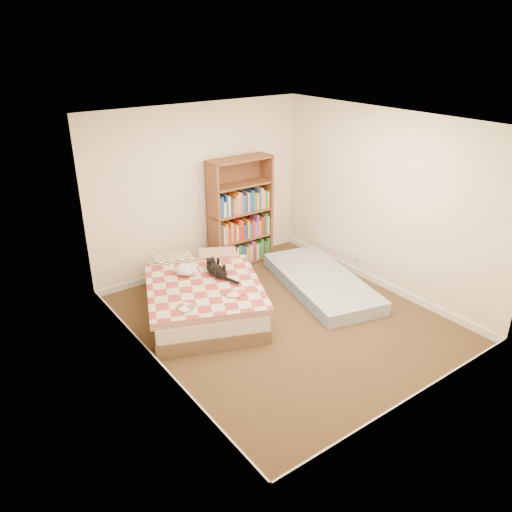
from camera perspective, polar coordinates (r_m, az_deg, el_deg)
room at (r=5.94m, az=3.37°, el=2.60°), size 3.51×4.01×2.51m
bed at (r=6.61m, az=-6.20°, el=-4.36°), size 1.99×2.30×0.52m
bookshelf at (r=7.82m, az=-1.86°, el=3.40°), size 1.02×0.35×1.69m
floor_mattress at (r=7.25m, az=7.43°, el=-2.96°), size 1.41×2.23×0.19m
black_cat at (r=6.58m, az=-4.66°, el=-1.52°), size 0.30×0.71×0.16m
white_dog at (r=6.61m, az=-7.93°, el=-1.55°), size 0.32×0.34×0.14m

